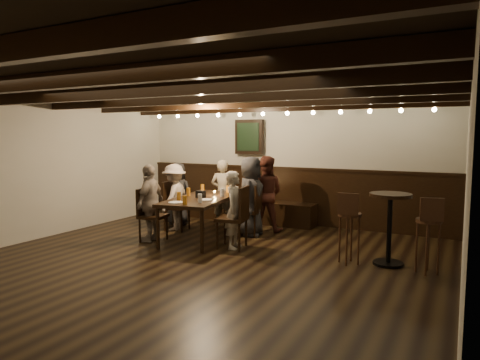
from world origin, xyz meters
The scene contains 27 objects.
room centered at (-0.29, 2.21, 1.07)m, with size 7.00×7.00×7.00m.
dining_table centered at (-0.77, 1.52, 0.66)m, with size 1.19×2.04×0.72m.
chair_left_near centered at (-1.56, 1.83, 0.28)m, with size 0.49×0.49×0.92m.
chair_left_far centered at (-1.40, 0.95, 0.27)m, with size 0.48×0.48×0.90m.
chair_right_near centered at (-0.14, 2.09, 0.28)m, with size 0.49×0.49×0.92m.
chair_right_far centered at (0.02, 1.20, 0.30)m, with size 0.52×0.52×0.98m.
person_bench_left centered at (-1.82, 2.24, 0.62)m, with size 0.61×0.40×1.24m, color black.
person_bench_centre centered at (-0.96, 2.55, 0.66)m, with size 0.48×0.31×1.32m, color gray.
person_bench_right centered at (-0.05, 2.56, 0.70)m, with size 0.68×0.53×1.40m, color #56271D.
person_left_near centered at (-1.59, 1.83, 0.63)m, with size 0.81×0.46×1.25m, color #AB9D91.
person_left_far centered at (-1.43, 0.94, 0.65)m, with size 0.76×0.32×1.30m, color gray.
person_right_near centered at (-0.11, 2.09, 0.70)m, with size 0.69×0.45×1.41m, color #2B2A2D.
person_right_far centered at (0.05, 1.21, 0.61)m, with size 0.45×0.29×1.23m, color #ACA291.
pint_a centered at (-1.17, 2.16, 0.79)m, with size 0.07×0.07×0.14m, color #BF7219.
pint_b centered at (-0.64, 2.20, 0.79)m, with size 0.07×0.07×0.14m, color #BF7219.
pint_c centered at (-1.08, 1.56, 0.79)m, with size 0.07×0.07×0.14m, color #BF7219.
pint_d centered at (-0.51, 1.77, 0.79)m, with size 0.07×0.07×0.14m, color silver.
pint_e centered at (-0.91, 1.04, 0.79)m, with size 0.07×0.07×0.14m, color #BF7219.
pint_f centered at (-0.48, 1.01, 0.79)m, with size 0.07×0.07×0.14m, color silver.
pint_g centered at (-0.58, 0.74, 0.79)m, with size 0.07×0.07×0.14m, color #BF7219.
plate_near centered at (-0.79, 0.80, 0.72)m, with size 0.24×0.24×0.01m, color white.
plate_far centered at (-0.54, 1.26, 0.72)m, with size 0.24×0.24×0.01m, color white.
condiment_caddy centered at (-0.76, 1.47, 0.78)m, with size 0.15×0.10×0.12m, color black.
candle centered at (-0.71, 1.84, 0.74)m, with size 0.05×0.05×0.05m, color beige.
high_top_table centered at (2.35, 1.42, 0.65)m, with size 0.56×0.56×1.00m.
bar_stool_left centered at (1.85, 1.22, 0.38)m, with size 0.32×0.33×1.01m.
bar_stool_right centered at (2.85, 1.27, 0.38)m, with size 0.34×0.35×1.01m.
Camera 1 is at (3.24, -4.63, 1.79)m, focal length 32.00 mm.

